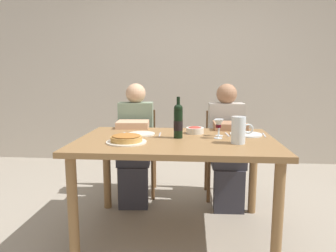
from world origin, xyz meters
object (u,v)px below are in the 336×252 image
wine_bottle (178,121)px  water_pitcher (239,132)px  chair_right (224,148)px  wine_glass_right_diner (218,125)px  dinner_plate_right_setting (142,134)px  dining_table (176,150)px  salad_bowl (195,130)px  baked_tart (126,139)px  dinner_plate_left_setting (246,134)px  diner_right (227,141)px  diner_left (135,139)px  wine_glass_left_diner (219,124)px  chair_left (138,146)px

wine_bottle → water_pitcher: 0.47m
chair_right → wine_glass_right_diner: bearing=79.7°
dinner_plate_right_setting → dining_table: bearing=-26.6°
wine_bottle → salad_bowl: wine_bottle is taller
dining_table → water_pitcher: 0.50m
baked_tart → dinner_plate_right_setting: baked_tart is taller
salad_bowl → dinner_plate_left_setting: salad_bowl is taller
dinner_plate_right_setting → diner_right: bearing=33.4°
baked_tart → diner_left: bearing=96.3°
wine_bottle → diner_left: diner_left is taller
wine_glass_left_diner → chair_left: 1.15m
wine_glass_right_diner → diner_left: bearing=141.1°
water_pitcher → wine_glass_right_diner: bearing=126.7°
wine_bottle → baked_tart: bearing=-151.0°
dinner_plate_right_setting → diner_right: (0.75, 0.49, -0.15)m
salad_bowl → dinner_plate_left_setting: (0.41, -0.05, -0.02)m
wine_glass_right_diner → salad_bowl: bearing=131.5°
wine_glass_left_diner → dinner_plate_right_setting: (-0.63, 0.01, -0.09)m
dining_table → dinner_plate_left_setting: bearing=19.2°
chair_left → chair_right: same height
dinner_plate_left_setting → diner_left: (-1.00, 0.46, -0.15)m
salad_bowl → diner_right: size_ratio=0.13×
wine_glass_left_diner → salad_bowl: bearing=153.0°
dinner_plate_left_setting → chair_right: 0.74m
salad_bowl → dinner_plate_right_setting: bearing=-168.1°
wine_bottle → water_pitcher: bearing=-20.5°
chair_left → baked_tart: bearing=91.5°
dining_table → diner_left: size_ratio=1.29×
dining_table → salad_bowl: (0.14, 0.24, 0.12)m
wine_bottle → baked_tart: (-0.36, -0.20, -0.11)m
wine_glass_right_diner → dinner_plate_right_setting: (-0.61, 0.11, -0.10)m
wine_bottle → diner_left: bearing=126.0°
chair_left → diner_left: bearing=89.3°
salad_bowl → wine_glass_left_diner: wine_glass_left_diner is taller
salad_bowl → chair_left: size_ratio=0.17×
baked_tart → diner_left: diner_left is taller
wine_glass_right_diner → dinner_plate_left_setting: 0.30m
salad_bowl → wine_glass_right_diner: 0.28m
wine_bottle → chair_right: bearing=62.7°
wine_glass_right_diner → chair_right: (0.13, 0.84, -0.37)m
baked_tart → dinner_plate_left_setting: bearing=22.0°
water_pitcher → dinner_plate_left_setting: (0.11, 0.33, -0.08)m
dining_table → dinner_plate_right_setting: size_ratio=6.88×
wine_bottle → baked_tart: wine_bottle is taller
salad_bowl → diner_left: 0.74m
wine_glass_left_diner → dinner_plate_left_setting: size_ratio=0.54×
baked_tart → salad_bowl: size_ratio=1.95×
wine_glass_left_diner → wine_bottle: bearing=-161.0°
wine_bottle → salad_bowl: (0.13, 0.21, -0.10)m
salad_bowl → wine_glass_right_diner: (0.18, -0.20, 0.08)m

